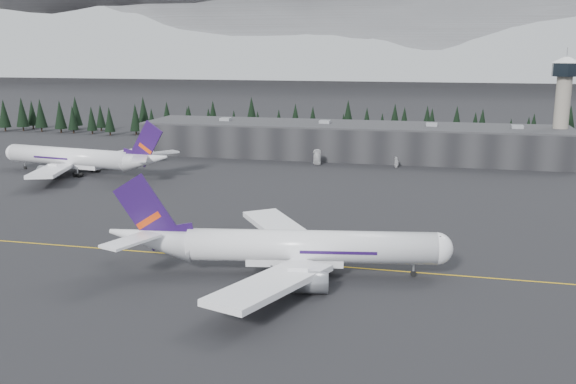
% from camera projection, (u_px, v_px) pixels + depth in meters
% --- Properties ---
extents(ground, '(1400.00, 1400.00, 0.00)m').
position_uv_depth(ground, '(265.00, 258.00, 127.30)').
color(ground, black).
rests_on(ground, ground).
extents(taxiline, '(400.00, 0.40, 0.02)m').
position_uv_depth(taxiline, '(262.00, 261.00, 125.40)').
color(taxiline, gold).
rests_on(taxiline, ground).
extents(terminal, '(160.00, 30.00, 12.60)m').
position_uv_depth(terminal, '(351.00, 140.00, 244.68)').
color(terminal, black).
rests_on(terminal, ground).
extents(control_tower, '(10.00, 10.00, 37.70)m').
position_uv_depth(control_tower, '(563.00, 98.00, 227.13)').
color(control_tower, gray).
rests_on(control_tower, ground).
extents(treeline, '(360.00, 20.00, 15.00)m').
position_uv_depth(treeline, '(362.00, 126.00, 279.58)').
color(treeline, black).
rests_on(treeline, ground).
extents(mountain_ridge, '(4400.00, 900.00, 420.00)m').
position_uv_depth(mountain_ridge, '(420.00, 73.00, 1077.42)').
color(mountain_ridge, white).
rests_on(mountain_ridge, ground).
extents(jet_main, '(62.91, 57.62, 18.62)m').
position_uv_depth(jet_main, '(281.00, 247.00, 117.03)').
color(jet_main, white).
rests_on(jet_main, ground).
extents(jet_parked, '(64.08, 58.77, 18.92)m').
position_uv_depth(jet_parked, '(83.00, 158.00, 210.44)').
color(jet_parked, white).
rests_on(jet_parked, ground).
extents(gse_vehicle_a, '(2.93, 5.85, 1.59)m').
position_uv_depth(gse_vehicle_a, '(317.00, 163.00, 228.23)').
color(gse_vehicle_a, silver).
rests_on(gse_vehicle_a, ground).
extents(gse_vehicle_b, '(4.10, 2.69, 1.30)m').
position_uv_depth(gse_vehicle_b, '(396.00, 166.00, 223.21)').
color(gse_vehicle_b, silver).
rests_on(gse_vehicle_b, ground).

